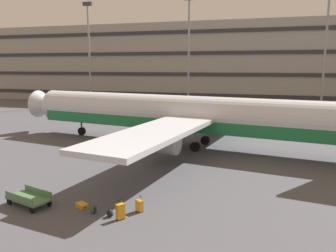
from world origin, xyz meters
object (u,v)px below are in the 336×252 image
backpack_large (120,202)px  baggage_cart (29,198)px  suitcase_small (139,205)px  backpack_scuffed (110,213)px  suitcase_teal (82,205)px  airliner (192,115)px  backpack_orange (93,210)px  suitcase_laid_flat (120,211)px

backpack_large → baggage_cart: (-5.01, -1.32, 0.20)m
suitcase_small → backpack_scuffed: suitcase_small is taller
backpack_large → backpack_scuffed: (0.05, -1.37, -0.03)m
suitcase_teal → backpack_scuffed: 2.14m
airliner → backpack_orange: 16.53m
baggage_cart → suitcase_small: bearing=8.7°
backpack_large → baggage_cart: baggage_cart is taller
backpack_scuffed → backpack_large: bearing=92.2°
suitcase_teal → backpack_scuffed: backpack_scuffed is taller
airliner → suitcase_laid_flat: (-0.08, -16.39, -2.66)m
backpack_orange → suitcase_teal: bearing=151.6°
backpack_orange → airliner: bearing=83.8°
backpack_large → airliner: bearing=87.1°
suitcase_small → backpack_large: (-1.28, 0.36, -0.12)m
backpack_scuffed → baggage_cart: size_ratio=0.14×
suitcase_small → backpack_orange: 2.46m
suitcase_small → baggage_cart: (-6.29, -0.97, 0.07)m
suitcase_small → backpack_orange: bearing=-157.9°
airliner → suitcase_small: size_ratio=45.29×
airliner → suitcase_laid_flat: airliner is taller
suitcase_small → backpack_scuffed: (-1.23, -1.01, -0.15)m
airliner → baggage_cart: (-5.77, -16.22, -2.68)m
airliner → backpack_orange: size_ratio=83.40×
suitcase_laid_flat → backpack_large: (-0.68, 1.49, -0.22)m
airliner → suitcase_small: 15.51m
backpack_orange → suitcase_small: bearing=22.1°
backpack_orange → backpack_large: backpack_large is taller
suitcase_laid_flat → baggage_cart: bearing=178.2°
backpack_orange → baggage_cart: (-4.02, -0.04, 0.22)m
suitcase_laid_flat → backpack_scuffed: bearing=168.8°
backpack_orange → backpack_large: size_ratio=0.91×
airliner → backpack_large: 15.19m
suitcase_laid_flat → suitcase_small: bearing=62.2°
backpack_large → baggage_cart: 5.18m
suitcase_teal → backpack_scuffed: size_ratio=1.80×
airliner → suitcase_teal: 16.16m
suitcase_laid_flat → suitcase_small: 1.29m
backpack_orange → backpack_large: bearing=52.2°
airliner → baggage_cart: bearing=-109.6°
suitcase_teal → suitcase_laid_flat: bearing=-15.8°
suitcase_teal → baggage_cart: size_ratio=0.25×
suitcase_laid_flat → backpack_scuffed: suitcase_laid_flat is taller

